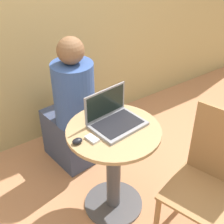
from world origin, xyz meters
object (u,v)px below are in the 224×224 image
Objects in this scene: laptop at (114,118)px; person_seated at (72,115)px; cell_phone at (92,139)px; chair_empty at (206,182)px.

person_seated is at bearing 93.04° from laptop.
cell_phone is 0.69m from person_seated.
laptop is 0.22m from cell_phone.
cell_phone is 0.76m from chair_empty.
chair_empty reaches higher than cell_phone.
person_seated is (0.18, 0.62, -0.24)m from cell_phone.
person_seated is (-0.32, 1.14, 0.00)m from chair_empty.
chair_empty is (0.29, -0.58, -0.27)m from laptop.
cell_phone is (-0.21, -0.06, -0.04)m from laptop.
laptop is at bearing 16.60° from cell_phone.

